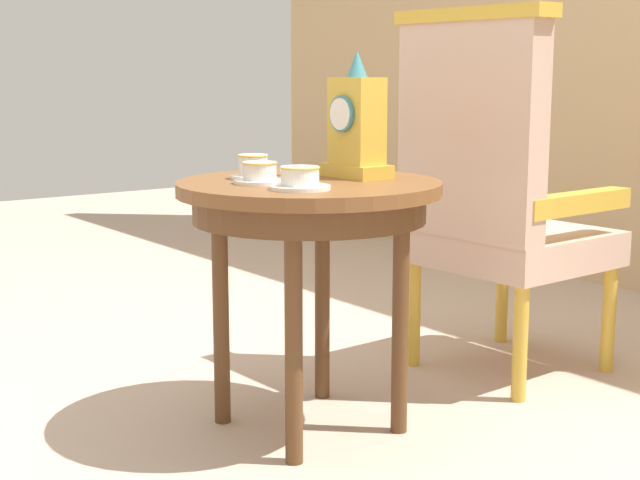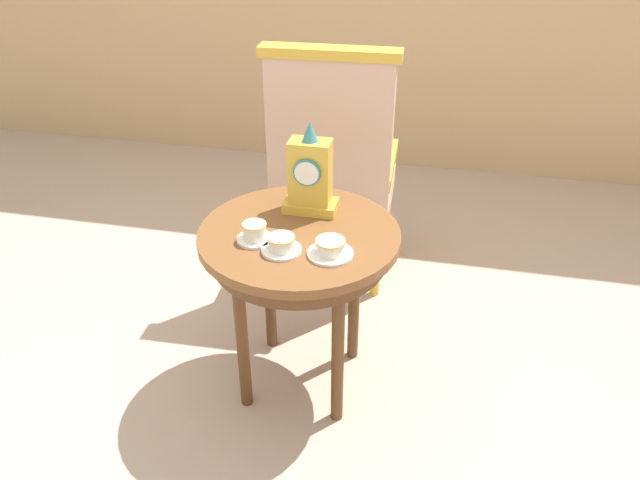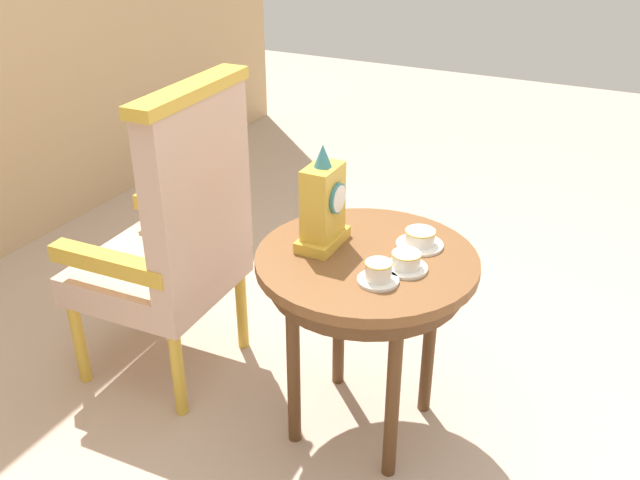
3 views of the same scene
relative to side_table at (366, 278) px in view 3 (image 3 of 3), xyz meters
name	(u,v)px [view 3 (image 3 of 3)]	position (x,y,z in m)	size (l,w,h in m)	color
ground_plane	(378,447)	(-0.08, -0.10, -0.59)	(10.00, 10.00, 0.00)	#BCA38E
side_table	(366,278)	(0.00, 0.00, 0.00)	(0.69, 0.69, 0.67)	brown
teacup_left	(378,273)	(-0.13, -0.09, 0.11)	(0.12, 0.12, 0.07)	white
teacup_right	(406,262)	(-0.03, -0.14, 0.11)	(0.13, 0.13, 0.06)	white
teacup_center	(420,239)	(0.13, -0.12, 0.11)	(0.15, 0.15, 0.06)	white
mantel_clock	(323,206)	(0.00, 0.15, 0.22)	(0.19, 0.11, 0.34)	gold
armchair	(175,234)	(-0.02, 0.72, 0.00)	(0.56, 0.55, 1.14)	#CCA893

